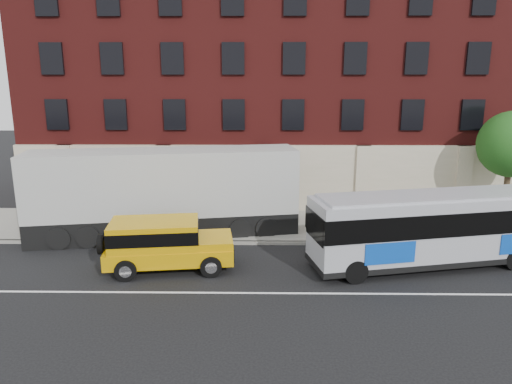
{
  "coord_description": "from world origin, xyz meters",
  "views": [
    {
      "loc": [
        -0.04,
        -16.01,
        7.92
      ],
      "look_at": [
        -0.35,
        5.5,
        2.79
      ],
      "focal_mm": 32.87,
      "sensor_mm": 36.0,
      "label": 1
    }
  ],
  "objects_px": {
    "sign_pole": "(92,215)",
    "shipping_container": "(165,194)",
    "street_tree": "(512,147)",
    "city_bus": "(445,226)",
    "yellow_suv": "(163,241)"
  },
  "relations": [
    {
      "from": "street_tree",
      "to": "yellow_suv",
      "type": "distance_m",
      "value": 19.26
    },
    {
      "from": "street_tree",
      "to": "shipping_container",
      "type": "bearing_deg",
      "value": -173.39
    },
    {
      "from": "street_tree",
      "to": "city_bus",
      "type": "distance_m",
      "value": 8.66
    },
    {
      "from": "city_bus",
      "to": "yellow_suv",
      "type": "height_order",
      "value": "city_bus"
    },
    {
      "from": "street_tree",
      "to": "yellow_suv",
      "type": "bearing_deg",
      "value": -159.52
    },
    {
      "from": "yellow_suv",
      "to": "shipping_container",
      "type": "xyz_separation_m",
      "value": [
        -0.8,
        4.49,
        0.99
      ]
    },
    {
      "from": "sign_pole",
      "to": "yellow_suv",
      "type": "height_order",
      "value": "sign_pole"
    },
    {
      "from": "sign_pole",
      "to": "street_tree",
      "type": "relative_size",
      "value": 0.4
    },
    {
      "from": "yellow_suv",
      "to": "city_bus",
      "type": "bearing_deg",
      "value": 3.1
    },
    {
      "from": "yellow_suv",
      "to": "street_tree",
      "type": "bearing_deg",
      "value": 20.48
    },
    {
      "from": "sign_pole",
      "to": "shipping_container",
      "type": "relative_size",
      "value": 0.18
    },
    {
      "from": "sign_pole",
      "to": "shipping_container",
      "type": "height_order",
      "value": "shipping_container"
    },
    {
      "from": "sign_pole",
      "to": "yellow_suv",
      "type": "bearing_deg",
      "value": -37.99
    },
    {
      "from": "city_bus",
      "to": "yellow_suv",
      "type": "distance_m",
      "value": 12.16
    },
    {
      "from": "yellow_suv",
      "to": "shipping_container",
      "type": "bearing_deg",
      "value": 100.1
    }
  ]
}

